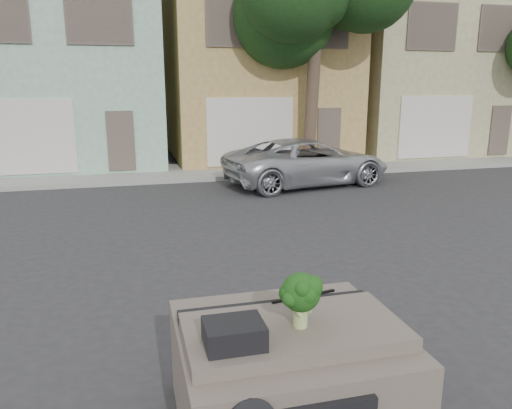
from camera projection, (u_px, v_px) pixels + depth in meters
name	position (u px, v px, depth m)	size (l,w,h in m)	color
ground_plane	(227.00, 297.00, 7.59)	(120.00, 120.00, 0.00)	#303033
sidewalk	(169.00, 173.00, 17.45)	(40.00, 3.00, 0.15)	gray
townhouse_mint	(66.00, 66.00, 19.47)	(7.20, 8.20, 7.55)	#98C2A8
townhouse_tan	(252.00, 68.00, 21.29)	(7.20, 8.20, 7.55)	tan
townhouse_beige	(408.00, 69.00, 23.10)	(7.20, 8.20, 7.55)	tan
silver_pickup	(307.00, 184.00, 15.90)	(2.43, 5.27, 1.46)	#B7B8BF
tree_near	(313.00, 50.00, 17.00)	(4.40, 4.00, 8.50)	#173513
car_dashboard	(288.00, 373.00, 4.64)	(2.00, 1.80, 1.12)	#64594E
instrument_hump	(234.00, 334.00, 4.01)	(0.48, 0.38, 0.20)	black
wiper_arm	(304.00, 296.00, 4.93)	(0.70, 0.03, 0.02)	black
broccoli	(301.00, 300.00, 4.28)	(0.41, 0.41, 0.50)	#14390F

